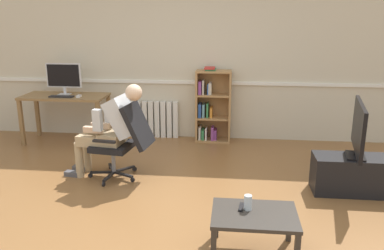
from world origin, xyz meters
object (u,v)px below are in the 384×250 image
at_px(computer_desk, 65,102).
at_px(imac_monitor, 64,76).
at_px(bookshelf, 211,107).
at_px(computer_mouse, 79,96).
at_px(office_chair, 124,138).
at_px(tv_stand, 353,175).
at_px(coffee_table, 254,219).
at_px(keyboard, 62,96).
at_px(radiator, 154,119).
at_px(tv_screen, 359,129).
at_px(drinking_glass, 248,203).
at_px(spare_remote, 241,207).
at_px(person_seated, 110,128).

xyz_separation_m(computer_desk, imac_monitor, (-0.02, 0.08, 0.39)).
bearing_deg(imac_monitor, bookshelf, 5.29).
distance_m(computer_mouse, office_chair, 1.64).
relative_size(bookshelf, tv_stand, 1.31).
bearing_deg(bookshelf, imac_monitor, -174.71).
relative_size(computer_desk, computer_mouse, 13.11).
distance_m(office_chair, coffee_table, 2.13).
height_order(keyboard, office_chair, office_chair).
xyz_separation_m(bookshelf, coffee_table, (0.55, -3.13, -0.23)).
xyz_separation_m(radiator, tv_screen, (2.69, -1.88, 0.46)).
height_order(imac_monitor, drinking_glass, imac_monitor).
bearing_deg(computer_desk, drinking_glass, -44.95).
relative_size(tv_stand, spare_remote, 6.03).
relative_size(computer_desk, coffee_table, 1.82).
bearing_deg(person_seated, radiator, -178.30).
bearing_deg(person_seated, tv_stand, 95.04).
xyz_separation_m(imac_monitor, office_chair, (1.34, -1.44, -0.52)).
distance_m(keyboard, drinking_glass, 3.84).
distance_m(office_chair, person_seated, 0.21).
bearing_deg(tv_stand, coffee_table, -131.34).
xyz_separation_m(imac_monitor, radiator, (1.36, 0.31, -0.74)).
height_order(computer_desk, tv_stand, computer_desk).
bearing_deg(spare_remote, office_chair, -38.15).
distance_m(bookshelf, coffee_table, 3.19).
bearing_deg(spare_remote, keyboard, -37.49).
height_order(imac_monitor, keyboard, imac_monitor).
xyz_separation_m(computer_mouse, office_chair, (1.04, -1.24, -0.25)).
height_order(imac_monitor, coffee_table, imac_monitor).
distance_m(computer_desk, imac_monitor, 0.40).
relative_size(keyboard, coffee_table, 0.51).
relative_size(imac_monitor, office_chair, 0.58).
distance_m(radiator, office_chair, 1.77).
bearing_deg(tv_stand, tv_screen, -10.71).
bearing_deg(tv_stand, drinking_glass, -133.96).
height_order(drinking_glass, spare_remote, drinking_glass).
xyz_separation_m(computer_desk, keyboard, (0.01, -0.14, 0.12)).
bearing_deg(imac_monitor, computer_mouse, -33.27).
bearing_deg(computer_desk, bookshelf, 7.26).
distance_m(computer_mouse, coffee_table, 3.76).
xyz_separation_m(imac_monitor, computer_mouse, (0.30, -0.20, -0.27)).
distance_m(radiator, spare_remote, 3.44).
distance_m(imac_monitor, computer_mouse, 0.45).
relative_size(computer_mouse, coffee_table, 0.14).
bearing_deg(imac_monitor, office_chair, -47.10).
xyz_separation_m(bookshelf, tv_screen, (1.74, -1.78, 0.20)).
bearing_deg(drinking_glass, tv_stand, 46.04).
xyz_separation_m(radiator, spare_remote, (1.39, -3.14, 0.09)).
height_order(tv_stand, drinking_glass, drinking_glass).
distance_m(radiator, person_seated, 1.77).
bearing_deg(bookshelf, tv_screen, -45.75).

